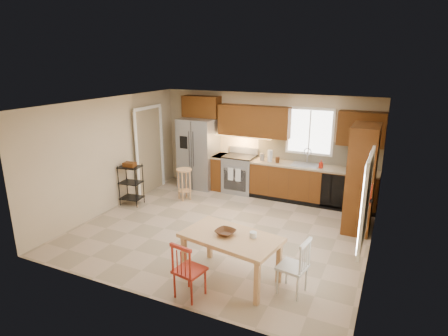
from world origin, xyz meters
The scene contains 33 objects.
floor centered at (0.00, 0.00, 0.00)m, with size 5.50×5.50×0.00m, color tan.
ceiling centered at (0.00, 0.00, 2.50)m, with size 5.50×5.00×0.02m, color silver.
wall_back centered at (0.00, 2.50, 1.25)m, with size 5.50×0.02×2.50m, color #CCB793.
wall_front centered at (0.00, -2.50, 1.25)m, with size 5.50×0.02×2.50m, color #CCB793.
wall_left centered at (-2.75, 0.00, 1.25)m, with size 0.02×5.00×2.50m, color #CCB793.
wall_right centered at (2.75, 0.00, 1.25)m, with size 0.02×5.00×2.50m, color #CCB793.
refrigerator centered at (-1.70, 2.12, 0.91)m, with size 0.92×0.75×1.82m, color gray.
range_stove centered at (-0.55, 2.19, 0.46)m, with size 0.76×0.63×0.92m, color gray.
base_cabinet_narrow centered at (-1.10, 2.20, 0.45)m, with size 0.30×0.60×0.90m, color #583010.
base_cabinet_run centered at (1.29, 2.20, 0.45)m, with size 2.92×0.60×0.90m, color #583010.
dishwasher centered at (1.85, 1.91, 0.45)m, with size 0.60×0.02×0.78m, color black.
backsplash centered at (1.29, 2.48, 1.18)m, with size 2.92×0.03×0.55m, color beige.
upper_over_fridge centered at (-1.70, 2.33, 2.10)m, with size 1.00×0.35×0.55m, color #59300E.
upper_left_block centered at (-0.25, 2.33, 1.83)m, with size 1.80×0.35×0.75m, color #59300E.
upper_right_block centered at (2.25, 2.33, 1.83)m, with size 1.00×0.35×0.75m, color #59300E.
window_back centered at (1.10, 2.48, 1.65)m, with size 1.12×0.04×1.12m, color white.
sink centered at (1.10, 2.20, 0.86)m, with size 0.62×0.46×0.16m, color gray.
undercab_glow centered at (-0.55, 2.30, 1.43)m, with size 1.60×0.30×0.01m, color #FFBF66.
soap_bottle centered at (1.48, 2.10, 1.00)m, with size 0.09×0.09×0.19m, color red.
paper_towel centered at (0.25, 2.15, 1.04)m, with size 0.12×0.12×0.28m, color silver.
canister_steel centered at (0.05, 2.15, 0.99)m, with size 0.11×0.11×0.18m, color gray.
canister_wood centered at (0.45, 2.12, 0.97)m, with size 0.10×0.10×0.14m, color #492713.
pantry centered at (2.43, 1.20, 1.05)m, with size 0.50×0.95×2.10m, color #583010.
fire_extinguisher centered at (2.63, 0.15, 1.10)m, with size 0.12×0.12×0.36m, color red.
window_right centered at (2.68, -1.15, 1.45)m, with size 0.04×1.02×1.32m, color white.
doorway centered at (-2.67, 1.30, 1.05)m, with size 0.04×0.95×2.10m, color #8C7A59.
dining_table centered at (0.86, -1.55, 0.36)m, with size 1.47×0.83×0.72m, color tan, non-canonical shape.
chair_red centered at (0.51, -2.20, 0.43)m, with size 0.40×0.40×0.86m, color #A62919, non-canonical shape.
chair_white centered at (1.81, -1.50, 0.43)m, with size 0.40×0.40×0.86m, color silver, non-canonical shape.
table_bowl centered at (0.77, -1.55, 0.72)m, with size 0.30×0.30×0.07m, color #492713.
table_jar centered at (1.18, -1.46, 0.75)m, with size 0.10×0.10×0.12m, color silver.
bar_stool centered at (-1.54, 1.10, 0.38)m, with size 0.37×0.37×0.77m, color tan, non-canonical shape.
utility_cart centered at (-2.50, 0.31, 0.48)m, with size 0.48×0.37×0.96m, color black, non-canonical shape.
Camera 1 is at (2.93, -6.23, 3.30)m, focal length 30.00 mm.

